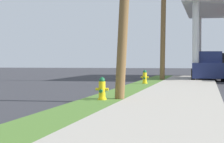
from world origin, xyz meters
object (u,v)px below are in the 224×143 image
Objects in this scene: fire_hydrant_third at (145,78)px; utility_pole_background at (164,4)px; fire_hydrant_second at (102,90)px; truck_navy_on_apron at (207,67)px.

utility_pole_background is (0.56, 5.09, 4.53)m from fire_hydrant_third.
fire_hydrant_second is 0.14× the size of truck_navy_on_apron.
fire_hydrant_second is at bearing -90.10° from fire_hydrant_third.
utility_pole_background is 1.75× the size of truck_navy_on_apron.
fire_hydrant_third is at bearing -96.24° from utility_pole_background.
utility_pole_background is at bearing 83.76° from fire_hydrant_third.
utility_pole_background is at bearing -135.47° from truck_navy_on_apron.
utility_pole_background is 5.60m from truck_navy_on_apron.
fire_hydrant_second is 1.00× the size of fire_hydrant_third.
utility_pole_background is at bearing 87.91° from fire_hydrant_second.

